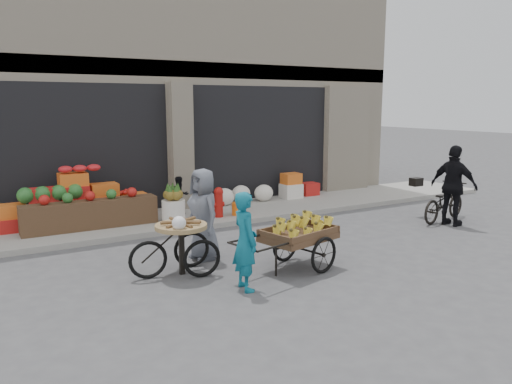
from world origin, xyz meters
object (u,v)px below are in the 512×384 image
tricycle_cart (181,241)px  fire_hydrant (219,201)px  vendor_woman (245,241)px  orange_bucket (239,209)px  cyclist (454,186)px  banana_cart (297,233)px  bicycle (444,202)px  pineapple_bin (174,211)px  vendor_grey (203,214)px  seated_person (180,196)px

tricycle_cart → fire_hydrant: bearing=60.5°
vendor_woman → tricycle_cart: size_ratio=1.03×
orange_bucket → cyclist: cyclist is taller
banana_cart → bicycle: bicycle is taller
pineapple_bin → banana_cart: (0.73, -3.78, 0.26)m
orange_bucket → pineapple_bin: bearing=176.4°
vendor_woman → cyclist: bearing=-75.1°
banana_cart → vendor_grey: (-1.10, 1.33, 0.19)m
orange_bucket → banana_cart: 3.80m
pineapple_bin → orange_bucket: bearing=-3.6°
tricycle_cart → vendor_grey: size_ratio=0.89×
banana_cart → pineapple_bin: bearing=87.9°
tricycle_cart → banana_cart: bearing=-17.0°
banana_cart → vendor_grey: size_ratio=1.35×
seated_person → vendor_grey: vendor_grey is taller
orange_bucket → seated_person: 1.42m
bicycle → vendor_woman: bearing=91.9°
banana_cart → vendor_grey: 1.74m
cyclist → orange_bucket: bearing=41.6°
bicycle → vendor_grey: bearing=76.5°
banana_cart → cyclist: cyclist is taller
cyclist → banana_cart: bearing=87.0°
seated_person → tricycle_cart: 3.91m
banana_cart → vendor_woman: size_ratio=1.47×
seated_person → tricycle_cart: (-1.43, -3.64, -0.02)m
tricycle_cart → vendor_woman: bearing=-56.7°
orange_bucket → vendor_woman: (-2.06, -4.05, 0.47)m
orange_bucket → tricycle_cart: (-2.63, -2.94, 0.30)m
pineapple_bin → orange_bucket: 1.61m
pineapple_bin → cyclist: bearing=-28.6°
vendor_woman → tricycle_cart: bearing=31.6°
vendor_woman → tricycle_cart: vendor_woman is taller
banana_cart → vendor_woman: bearing=-175.8°
pineapple_bin → seated_person: seated_person is taller
orange_bucket → seated_person: (-1.20, 0.70, 0.31)m
bicycle → fire_hydrant: bearing=49.1°
orange_bucket → tricycle_cart: tricycle_cart is taller
seated_person → bicycle: size_ratio=0.54×
seated_person → cyclist: bearing=-45.2°
vendor_grey → bicycle: size_ratio=0.95×
seated_person → vendor_woman: bearing=-110.2°
pineapple_bin → tricycle_cart: tricycle_cart is taller
fire_hydrant → cyclist: (4.45, -2.98, 0.41)m
seated_person → banana_cart: size_ratio=0.42×
vendor_woman → bicycle: (6.21, 1.52, -0.29)m
seated_person → vendor_grey: bearing=-114.1°
orange_bucket → bicycle: size_ratio=0.19×
pineapple_bin → orange_bucket: size_ratio=1.62×
seated_person → cyclist: 6.31m
banana_cart → cyclist: (4.82, 0.75, 0.29)m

